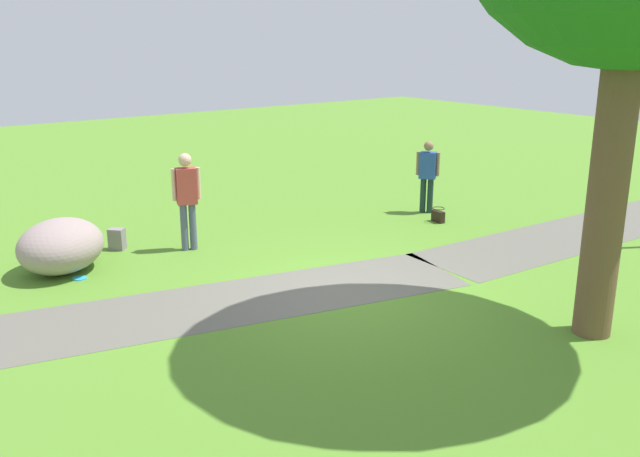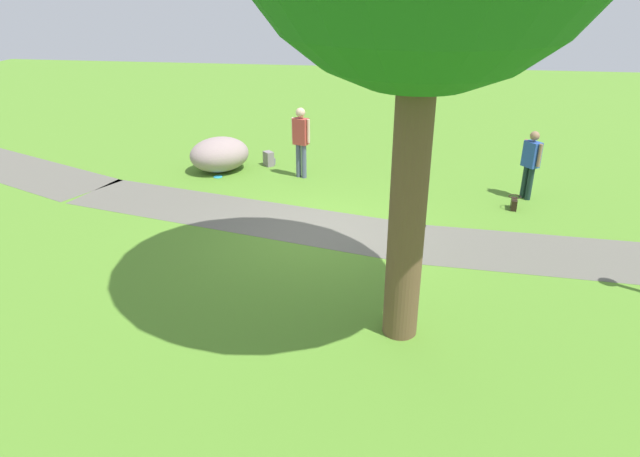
# 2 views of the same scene
# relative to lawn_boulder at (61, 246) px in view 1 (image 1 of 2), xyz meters

# --- Properties ---
(ground_plane) EXTENTS (48.00, 48.00, 0.00)m
(ground_plane) POSITION_rel_lawn_boulder_xyz_m (-3.20, 3.78, -0.45)
(ground_plane) COLOR #538529
(footpath_segment_near) EXTENTS (8.08, 2.22, 0.01)m
(footpath_segment_near) POSITION_rel_lawn_boulder_xyz_m (-9.20, 3.95, -0.45)
(footpath_segment_near) COLOR #605D53
(footpath_segment_near) RESTS_ON ground
(footpath_segment_mid) EXTENTS (8.20, 3.53, 0.01)m
(footpath_segment_mid) POSITION_rel_lawn_boulder_xyz_m (-1.31, 2.86, -0.45)
(footpath_segment_mid) COLOR #605D53
(footpath_segment_mid) RESTS_ON ground
(lawn_boulder) EXTENTS (2.08, 2.08, 0.90)m
(lawn_boulder) POSITION_rel_lawn_boulder_xyz_m (0.00, 0.00, 0.00)
(lawn_boulder) COLOR gray
(lawn_boulder) RESTS_ON ground
(woman_with_handbag) EXTENTS (0.40, 0.44, 1.61)m
(woman_with_handbag) POSITION_rel_lawn_boulder_xyz_m (-7.74, 0.93, 0.47)
(woman_with_handbag) COLOR #1A302D
(woman_with_handbag) RESTS_ON ground
(man_near_boulder) EXTENTS (0.50, 0.35, 1.81)m
(man_near_boulder) POSITION_rel_lawn_boulder_xyz_m (-2.26, 0.20, 0.61)
(man_near_boulder) COLOR #4E5572
(man_near_boulder) RESTS_ON ground
(handbag_on_grass) EXTENTS (0.30, 0.33, 0.31)m
(handbag_on_grass) POSITION_rel_lawn_boulder_xyz_m (-7.36, 1.65, -0.31)
(handbag_on_grass) COLOR black
(handbag_on_grass) RESTS_ON ground
(backpack_by_boulder) EXTENTS (0.35, 0.35, 0.40)m
(backpack_by_boulder) POSITION_rel_lawn_boulder_xyz_m (-1.19, -0.62, -0.26)
(backpack_by_boulder) COLOR gray
(backpack_by_boulder) RESTS_ON ground
(frisbee_on_grass) EXTENTS (0.23, 0.23, 0.02)m
(frisbee_on_grass) POSITION_rel_lawn_boulder_xyz_m (-0.09, 0.53, -0.44)
(frisbee_on_grass) COLOR #2FABE3
(frisbee_on_grass) RESTS_ON ground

